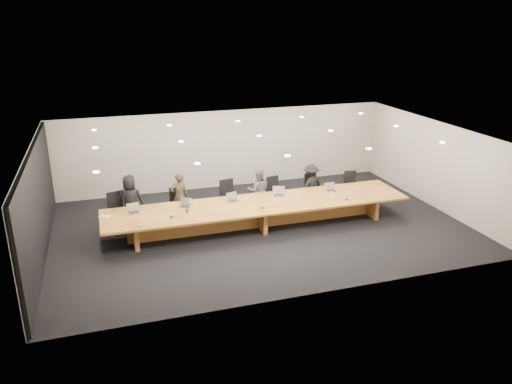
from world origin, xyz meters
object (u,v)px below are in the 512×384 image
chair_far_right (352,186)px  amber_mug (187,211)px  chair_right (314,189)px  laptop_b (185,203)px  mic_right (346,199)px  av_box (140,226)px  laptop_a (134,209)px  person_d (311,185)px  paper_cup_near (298,194)px  mic_left (172,217)px  laptop_c (234,197)px  person_c (258,191)px  laptop_d (279,192)px  chair_far_left (119,211)px  chair_mid_right (276,193)px  water_bottle (190,204)px  laptop_e (331,187)px  chair_mid_left (230,197)px  chair_left (178,204)px  paper_cup_far (331,193)px  person_b (179,197)px  mic_center (262,207)px  conference_table (259,211)px  person_a (130,201)px

chair_far_right → amber_mug: size_ratio=9.04×
chair_right → chair_far_right: 1.39m
laptop_b → mic_right: laptop_b is taller
chair_right → av_box: bearing=-175.8°
chair_far_right → laptop_a: chair_far_right is taller
av_box → person_d: bearing=15.6°
paper_cup_near → mic_left: (-3.97, -0.61, -0.03)m
av_box → laptop_c: bearing=17.6°
person_c → laptop_d: bearing=132.3°
chair_far_left → amber_mug: size_ratio=9.77×
chair_mid_right → water_bottle: bearing=-172.1°
laptop_e → mic_left: laptop_e is taller
av_box → water_bottle: bearing=29.4°
chair_mid_left → mic_left: (-2.06, -1.59, 0.21)m
person_d → av_box: size_ratio=8.24×
laptop_a → laptop_b: laptop_a is taller
av_box → chair_mid_left: bearing=31.2°
chair_left → laptop_a: laptop_a is taller
chair_mid_left → paper_cup_far: 3.17m
chair_mid_left → person_d: person_d is taller
chair_mid_left → laptop_e: 3.20m
chair_mid_left → laptop_d: bearing=-45.9°
laptop_d → person_b: bearing=-178.2°
av_box → chair_far_right: bearing=12.0°
paper_cup_near → mic_center: (-1.39, -0.69, -0.03)m
conference_table → person_d: (2.16, 1.18, 0.18)m
person_d → laptop_c: size_ratio=4.12×
mic_center → conference_table: bearing=85.6°
amber_mug → mic_left: 0.52m
paper_cup_far → mic_center: (-2.38, -0.43, -0.03)m
av_box → laptop_d: bearing=11.8°
person_b → water_bottle: 1.02m
person_a → amber_mug: person_a is taller
conference_table → av_box: size_ratio=52.68×
laptop_a → paper_cup_far: size_ratio=3.87×
person_b → person_c: (2.49, -0.11, -0.04)m
chair_mid_left → mic_right: (3.15, -1.78, 0.21)m
chair_right → paper_cup_near: bearing=-150.2°
conference_table → laptop_c: bearing=152.0°
chair_mid_left → person_d: 2.72m
person_d → person_c: bearing=-18.8°
chair_mid_right → mic_center: bearing=-132.7°
chair_mid_right → mic_left: 3.96m
chair_left → person_c: 2.57m
chair_far_left → laptop_c: chair_far_left is taller
chair_mid_left → person_b: 1.60m
laptop_c → mic_right: bearing=-31.0°
chair_mid_right → chair_far_left: bearing=169.9°
person_a → mic_right: (6.18, -1.74, -0.02)m
laptop_a → laptop_e: 6.04m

